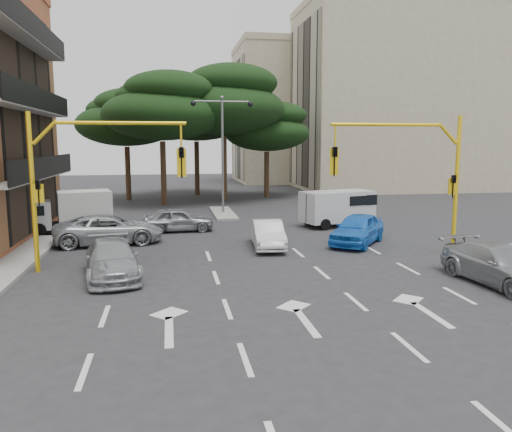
{
  "coord_description": "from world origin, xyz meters",
  "views": [
    {
      "loc": [
        -3.61,
        -17.61,
        4.89
      ],
      "look_at": [
        0.22,
        4.2,
        1.6
      ],
      "focal_mm": 35.0,
      "sensor_mm": 36.0,
      "label": 1
    }
  ],
  "objects": [
    {
      "name": "van_white",
      "position": [
        6.07,
        10.04,
        1.05
      ],
      "size": [
        4.56,
        2.94,
        2.11
      ],
      "primitive_type": null,
      "rotation": [
        0.0,
        0.0,
        -1.31
      ],
      "color": "silver",
      "rests_on": "ground"
    },
    {
      "name": "median_strip",
      "position": [
        0.0,
        16.0,
        0.07
      ],
      "size": [
        1.4,
        6.0,
        0.15
      ],
      "primitive_type": "cube",
      "color": "gray",
      "rests_on": "ground"
    },
    {
      "name": "car_silver_cross_a",
      "position": [
        -6.52,
        7.0,
        0.71
      ],
      "size": [
        5.4,
        3.02,
        1.43
      ],
      "primitive_type": "imported",
      "rotation": [
        0.0,
        0.0,
        1.7
      ],
      "color": "#A9ADB2",
      "rests_on": "ground"
    },
    {
      "name": "pine_left_far",
      "position": [
        -6.94,
        25.96,
        6.91
      ],
      "size": [
        8.32,
        8.32,
        9.3
      ],
      "color": "#382616",
      "rests_on": "ground"
    },
    {
      "name": "apartment_beige_far",
      "position": [
        12.95,
        44.0,
        8.35
      ],
      "size": [
        16.2,
        12.15,
        16.7
      ],
      "color": "tan",
      "rests_on": "ground"
    },
    {
      "name": "car_silver_cross_b",
      "position": [
        -3.15,
        9.85,
        0.66
      ],
      "size": [
        3.93,
        1.7,
        1.32
      ],
      "primitive_type": "imported",
      "rotation": [
        0.0,
        0.0,
        1.61
      ],
      "color": "gray",
      "rests_on": "ground"
    },
    {
      "name": "pine_left_near",
      "position": [
        -3.94,
        21.96,
        7.6
      ],
      "size": [
        9.15,
        9.15,
        10.23
      ],
      "color": "#382616",
      "rests_on": "ground"
    },
    {
      "name": "street_lamp_center",
      "position": [
        0.0,
        16.0,
        5.43
      ],
      "size": [
        4.16,
        0.36,
        7.77
      ],
      "color": "slate",
      "rests_on": "median_strip"
    },
    {
      "name": "pine_center",
      "position": [
        1.06,
        23.96,
        8.3
      ],
      "size": [
        9.98,
        9.98,
        11.16
      ],
      "color": "#382616",
      "rests_on": "ground"
    },
    {
      "name": "car_blue_compact",
      "position": [
        5.31,
        4.86,
        0.74
      ],
      "size": [
        4.06,
        4.5,
        1.48
      ],
      "primitive_type": "imported",
      "rotation": [
        0.0,
        0.0,
        -0.66
      ],
      "color": "blue",
      "rests_on": "ground"
    },
    {
      "name": "signal_mast_right",
      "position": [
        6.8,
        1.99,
        3.88
      ],
      "size": [
        5.79,
        0.37,
        6.0
      ],
      "color": "yellow",
      "rests_on": "ground"
    },
    {
      "name": "ground",
      "position": [
        0.0,
        0.0,
        0.0
      ],
      "size": [
        120.0,
        120.0,
        0.0
      ],
      "primitive_type": "plane",
      "color": "#28282B",
      "rests_on": "ground"
    },
    {
      "name": "apartment_beige_near",
      "position": [
        19.95,
        32.0,
        9.35
      ],
      "size": [
        20.2,
        12.15,
        18.7
      ],
      "color": "tan",
      "rests_on": "ground"
    },
    {
      "name": "pine_right",
      "position": [
        5.06,
        25.96,
        6.22
      ],
      "size": [
        7.49,
        7.49,
        8.37
      ],
      "color": "#382616",
      "rests_on": "ground"
    },
    {
      "name": "signal_mast_left",
      "position": [
        -6.8,
        1.99,
        3.88
      ],
      "size": [
        5.79,
        0.37,
        6.0
      ],
      "color": "yellow",
      "rests_on": "ground"
    },
    {
      "name": "car_white_hatch",
      "position": [
        0.88,
        4.8,
        0.64
      ],
      "size": [
        1.69,
        3.97,
        1.27
      ],
      "primitive_type": "imported",
      "rotation": [
        0.0,
        0.0,
        -0.09
      ],
      "color": "silver",
      "rests_on": "ground"
    },
    {
      "name": "box_truck_a",
      "position": [
        -9.0,
        10.56,
        1.13
      ],
      "size": [
        4.9,
        2.96,
        2.25
      ],
      "primitive_type": null,
      "rotation": [
        0.0,
        0.0,
        1.81
      ],
      "color": "silver",
      "rests_on": "ground"
    },
    {
      "name": "pine_back",
      "position": [
        -0.94,
        28.96,
        7.6
      ],
      "size": [
        9.15,
        9.15,
        10.23
      ],
      "color": "#382616",
      "rests_on": "ground"
    },
    {
      "name": "car_silver_parked",
      "position": [
        7.6,
        -2.57,
        0.69
      ],
      "size": [
        2.45,
        4.94,
        1.38
      ],
      "primitive_type": "imported",
      "rotation": [
        0.0,
        0.0,
        0.11
      ],
      "color": "#929699",
      "rests_on": "ground"
    },
    {
      "name": "car_silver_wagon",
      "position": [
        -5.73,
        0.75,
        0.66
      ],
      "size": [
        2.58,
        4.79,
        1.32
      ],
      "primitive_type": "imported",
      "rotation": [
        0.0,
        0.0,
        0.17
      ],
      "color": "#9DA1A4",
      "rests_on": "ground"
    }
  ]
}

